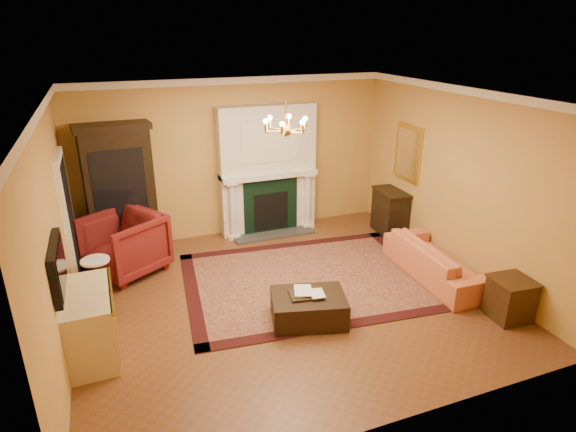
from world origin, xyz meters
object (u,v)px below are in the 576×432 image
wingback_armchair (124,241)px  coral_sofa (437,255)px  pedestal_table (98,278)px  china_cabinet (120,194)px  leather_ottoman (309,308)px  commode (91,323)px  console_table (390,213)px  end_table (510,300)px

wingback_armchair → coral_sofa: size_ratio=0.54×
wingback_armchair → pedestal_table: 1.00m
china_cabinet → leather_ottoman: (2.21, -3.20, -0.92)m
china_cabinet → pedestal_table: china_cabinet is taller
commode → coral_sofa: bearing=0.6°
china_cabinet → console_table: china_cabinet is taller
pedestal_table → console_table: 5.47m
wingback_armchair → leather_ottoman: bearing=11.3°
wingback_armchair → console_table: size_ratio=1.31×
commode → coral_sofa: (5.24, 0.11, -0.03)m
leather_ottoman → pedestal_table: bearing=165.2°
pedestal_table → console_table: (5.41, 0.75, 0.00)m
end_table → console_table: console_table is taller
china_cabinet → end_table: bearing=-47.2°
end_table → commode: bearing=167.1°
coral_sofa → console_table: (0.27, 1.86, 0.02)m
leather_ottoman → console_table: bearing=54.5°
commode → coral_sofa: size_ratio=0.56×
commode → coral_sofa: commode is taller
china_cabinet → pedestal_table: 1.89m
coral_sofa → end_table: size_ratio=3.58×
wingback_armchair → china_cabinet: bearing=144.4°
wingback_armchair → end_table: (4.92, -3.36, -0.27)m
end_table → wingback_armchair: bearing=145.7°
china_cabinet → wingback_armchair: bearing=-100.5°
coral_sofa → console_table: size_ratio=2.43×
coral_sofa → china_cabinet: bearing=61.4°
pedestal_table → end_table: pedestal_table is taller
wingback_armchair → commode: wingback_armchair is taller
commode → wingback_armchair: bearing=75.2°
wingback_armchair → coral_sofa: 5.12m
china_cabinet → coral_sofa: china_cabinet is taller
pedestal_table → leather_ottoman: pedestal_table is taller
china_cabinet → end_table: size_ratio=3.91×
leather_ottoman → end_table: bearing=-5.0°
pedestal_table → coral_sofa: bearing=-12.1°
commode → end_table: bearing=-13.5°
china_cabinet → pedestal_table: (-0.49, -1.68, -0.71)m
commode → console_table: 5.85m
china_cabinet → commode: (-0.58, -2.90, -0.69)m
pedestal_table → end_table: size_ratio=1.25×
china_cabinet → wingback_armchair: china_cabinet is taller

